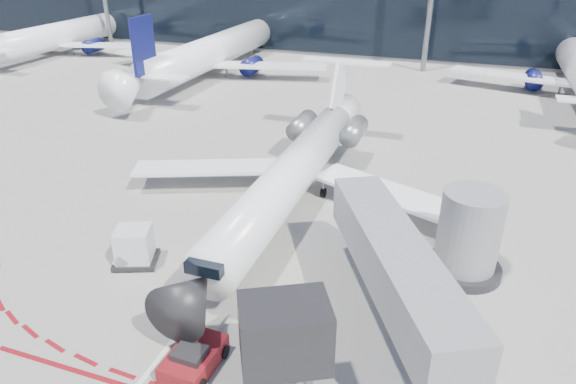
% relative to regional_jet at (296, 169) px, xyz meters
% --- Properties ---
extents(ground, '(260.00, 260.00, 0.00)m').
position_rel_regional_jet_xyz_m(ground, '(-0.92, -6.05, -2.48)').
color(ground, gray).
rests_on(ground, ground).
extents(apron_centerline, '(0.25, 40.00, 0.01)m').
position_rel_regional_jet_xyz_m(apron_centerline, '(-0.92, -4.05, -2.48)').
color(apron_centerline, silver).
rests_on(apron_centerline, ground).
extents(jet_bridge, '(10.03, 15.20, 4.90)m').
position_rel_regional_jet_xyz_m(jet_bridge, '(8.87, -9.07, 0.52)').
color(jet_bridge, gray).
rests_on(jet_bridge, ground).
extents(regional_jet, '(24.08, 29.69, 7.44)m').
position_rel_regional_jet_xyz_m(regional_jet, '(0.00, 0.00, 0.00)').
color(regional_jet, white).
rests_on(regional_jet, ground).
extents(pushback_tug, '(2.07, 4.66, 1.20)m').
position_rel_regional_jet_xyz_m(pushback_tug, '(0.79, -15.74, -1.95)').
color(pushback_tug, maroon).
rests_on(pushback_tug, ground).
extents(uld_container, '(2.85, 2.66, 2.16)m').
position_rel_regional_jet_xyz_m(uld_container, '(-6.02, -9.90, -1.41)').
color(uld_container, black).
rests_on(uld_container, ground).
extents(bg_airliner_0, '(33.74, 35.72, 10.91)m').
position_rel_regional_jet_xyz_m(bg_airliner_0, '(-50.06, 36.19, 2.97)').
color(bg_airliner_0, white).
rests_on(bg_airliner_0, ground).
extents(bg_airliner_1, '(35.69, 37.79, 11.55)m').
position_rel_regional_jet_xyz_m(bg_airliner_1, '(-21.87, 31.31, 3.29)').
color(bg_airliner_1, white).
rests_on(bg_airliner_1, ground).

